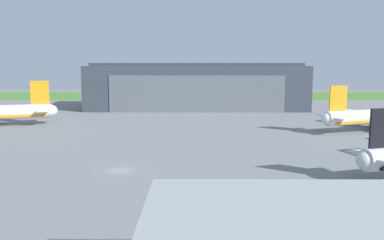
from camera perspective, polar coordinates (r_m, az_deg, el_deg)
ground_plane at (r=76.46m, az=-9.93°, el=-6.93°), size 440.00×440.00×0.00m
grass_field_strip at (r=242.54m, az=-2.85°, el=3.40°), size 440.00×56.00×0.08m
maintenance_hangar at (r=176.31m, az=0.64°, el=4.66°), size 90.45×32.08×19.32m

